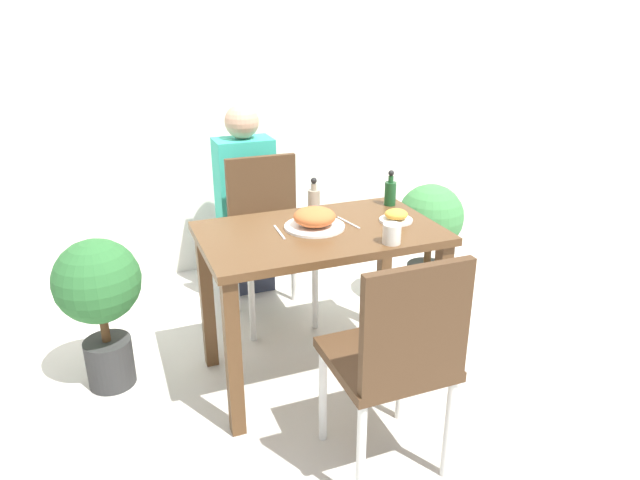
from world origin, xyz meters
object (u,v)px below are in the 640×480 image
(sauce_bottle, at_px, (314,200))
(condiment_bottle, at_px, (390,192))
(potted_plant_right, at_px, (429,232))
(chair_near, at_px, (397,354))
(potted_plant_left, at_px, (99,295))
(drink_cup, at_px, (392,234))
(person_figure, at_px, (246,202))
(side_plate, at_px, (396,216))
(food_plate, at_px, (315,219))
(chair_far, at_px, (268,230))

(sauce_bottle, height_order, condiment_bottle, same)
(potted_plant_right, bearing_deg, chair_near, -126.49)
(potted_plant_left, height_order, potted_plant_right, potted_plant_right)
(drink_cup, distance_m, person_figure, 1.35)
(side_plate, relative_size, condiment_bottle, 0.86)
(chair_near, relative_size, potted_plant_right, 1.22)
(condiment_bottle, distance_m, potted_plant_right, 0.57)
(chair_near, bearing_deg, sauce_bottle, -92.21)
(drink_cup, height_order, sauce_bottle, sauce_bottle)
(food_plate, bearing_deg, potted_plant_left, 165.12)
(chair_near, relative_size, drink_cup, 10.68)
(sauce_bottle, bearing_deg, person_figure, 98.99)
(drink_cup, relative_size, potted_plant_right, 0.11)
(chair_far, xyz_separation_m, potted_plant_left, (-0.91, -0.39, -0.05))
(food_plate, distance_m, condiment_bottle, 0.50)
(sauce_bottle, height_order, potted_plant_left, sauce_bottle)
(condiment_bottle, height_order, potted_plant_left, condiment_bottle)
(chair_near, relative_size, potted_plant_left, 1.25)
(chair_near, xyz_separation_m, potted_plant_left, (-0.98, 0.99, -0.05))
(chair_near, xyz_separation_m, potted_plant_right, (0.83, 1.12, -0.05))
(drink_cup, bearing_deg, condiment_bottle, 62.72)
(sauce_bottle, distance_m, potted_plant_left, 1.07)
(person_figure, bearing_deg, sauce_bottle, -81.01)
(potted_plant_left, bearing_deg, side_plate, -13.17)
(chair_far, relative_size, potted_plant_right, 1.22)
(chair_far, height_order, condiment_bottle, condiment_bottle)
(chair_far, distance_m, side_plate, 0.85)
(food_plate, bearing_deg, sauce_bottle, 69.91)
(potted_plant_right, relative_size, person_figure, 0.65)
(person_figure, bearing_deg, condiment_bottle, -57.46)
(sauce_bottle, bearing_deg, condiment_bottle, -1.94)
(potted_plant_right, bearing_deg, person_figure, 146.38)
(side_plate, bearing_deg, person_figure, 112.74)
(chair_near, bearing_deg, chair_far, -87.32)
(chair_near, height_order, person_figure, person_figure)
(person_figure, bearing_deg, potted_plant_left, -139.42)
(food_plate, relative_size, condiment_bottle, 1.52)
(sauce_bottle, height_order, potted_plant_right, sauce_bottle)
(side_plate, height_order, person_figure, person_figure)
(potted_plant_left, bearing_deg, sauce_bottle, -3.95)
(potted_plant_right, xyz_separation_m, person_figure, (-0.93, 0.62, 0.11))
(side_plate, relative_size, person_figure, 0.13)
(chair_near, height_order, food_plate, chair_near)
(potted_plant_left, bearing_deg, chair_near, -45.28)
(chair_far, height_order, sauce_bottle, sauce_bottle)
(condiment_bottle, height_order, potted_plant_right, condiment_bottle)
(sauce_bottle, relative_size, potted_plant_right, 0.24)
(chair_far, xyz_separation_m, drink_cup, (0.27, -0.93, 0.27))
(person_figure, bearing_deg, potted_plant_right, -33.62)
(drink_cup, distance_m, condiment_bottle, 0.52)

